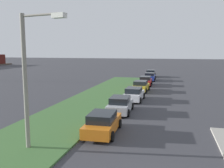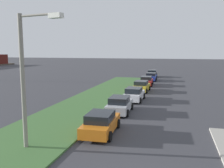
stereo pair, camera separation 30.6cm
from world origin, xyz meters
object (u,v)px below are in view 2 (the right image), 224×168
object	(u,v)px
parked_car_orange	(101,123)
parked_car_white	(134,94)
parked_car_yellow	(141,86)
parked_car_red	(146,81)
parked_car_silver	(120,105)
parked_car_blue	(151,77)
streetlight	(27,72)
parked_car_black	(152,74)

from	to	relation	value
parked_car_orange	parked_car_white	bearing A→B (deg)	-3.97
parked_car_yellow	parked_car_red	size ratio (longest dim) A/B	1.00
parked_car_yellow	parked_car_red	xyz separation A→B (m)	(5.75, 0.01, 0.00)
parked_car_silver	parked_car_red	bearing A→B (deg)	-2.94
parked_car_orange	parked_car_yellow	distance (m)	17.38
parked_car_blue	streetlight	world-z (taller)	streetlight
parked_car_red	parked_car_blue	distance (m)	6.28
parked_car_silver	parked_car_white	distance (m)	5.48
parked_car_yellow	parked_car_black	xyz separation A→B (m)	(18.33, 0.35, 0.00)
parked_car_silver	parked_car_blue	xyz separation A→B (m)	(23.67, -0.39, 0.00)
parked_car_orange	streetlight	xyz separation A→B (m)	(-3.61, 3.01, 3.67)
parked_car_white	parked_car_blue	size ratio (longest dim) A/B	1.00
parked_car_red	parked_car_blue	xyz separation A→B (m)	(6.28, -0.09, 0.00)
parked_car_white	parked_car_black	bearing A→B (deg)	1.82
parked_car_orange	parked_car_blue	bearing A→B (deg)	-2.94
parked_car_silver	parked_car_blue	bearing A→B (deg)	-2.90
parked_car_white	streetlight	xyz separation A→B (m)	(-14.81, 3.36, 3.67)
parked_car_orange	streetlight	world-z (taller)	streetlight
parked_car_orange	streetlight	bearing A→B (deg)	137.95
parked_car_blue	parked_car_orange	bearing A→B (deg)	177.95
parked_car_silver	parked_car_red	world-z (taller)	same
parked_car_silver	streetlight	size ratio (longest dim) A/B	0.58
parked_car_silver	parked_car_yellow	distance (m)	11.65
parked_car_orange	parked_car_yellow	size ratio (longest dim) A/B	1.00
parked_car_blue	parked_car_black	xyz separation A→B (m)	(6.30, 0.43, 0.00)
parked_car_orange	parked_car_silver	bearing A→B (deg)	-1.95
parked_car_white	parked_car_red	distance (m)	11.93
parked_car_blue	parked_car_yellow	bearing A→B (deg)	178.29
parked_car_yellow	parked_car_black	size ratio (longest dim) A/B	1.00
parked_car_orange	parked_car_blue	world-z (taller)	same
parked_car_blue	parked_car_black	world-z (taller)	same
parked_car_red	parked_car_black	size ratio (longest dim) A/B	0.99
parked_car_blue	parked_car_red	bearing A→B (deg)	177.84
parked_car_silver	parked_car_white	world-z (taller)	same
parked_car_silver	parked_car_yellow	world-z (taller)	same
parked_car_blue	streetlight	xyz separation A→B (m)	(-33.02, 3.38, 3.67)
parked_car_silver	parked_car_blue	size ratio (longest dim) A/B	1.00
parked_car_yellow	streetlight	size ratio (longest dim) A/B	0.58
parked_car_yellow	parked_car_blue	distance (m)	12.03
streetlight	parked_car_blue	bearing A→B (deg)	-5.84
parked_car_black	parked_car_yellow	bearing A→B (deg)	178.29
parked_car_orange	parked_car_black	world-z (taller)	same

